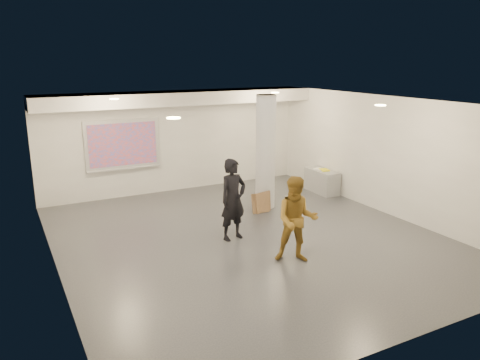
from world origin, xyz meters
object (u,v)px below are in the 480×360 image
column (266,152)px  credenza (322,181)px  woman (233,200)px  man (297,220)px  projection_screen (123,145)px

column → credenza: size_ratio=2.56×
woman → man: woman is taller
column → woman: size_ratio=1.66×
woman → projection_screen: bearing=95.1°
woman → man: 1.72m
projection_screen → column: bearing=-40.6°
projection_screen → man: size_ratio=1.22×
column → woman: 2.53m
credenza → projection_screen: bearing=158.7°
column → man: column is taller
man → projection_screen: bearing=138.0°
column → man: size_ratio=1.75×
column → projection_screen: (-3.10, 2.65, 0.03)m
column → credenza: 2.54m
woman → column: bearing=31.0°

